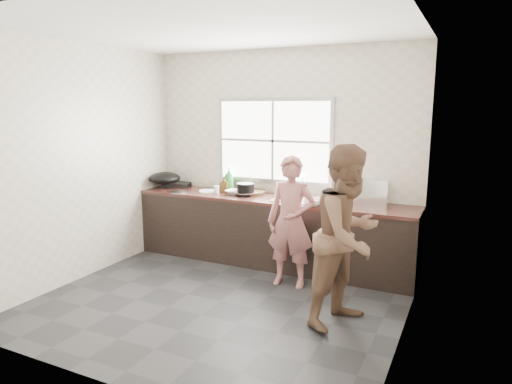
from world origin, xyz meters
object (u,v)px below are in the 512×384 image
at_px(wok, 165,178).
at_px(pot_lid_left, 179,192).
at_px(bottle_green, 229,179).
at_px(pot_lid_right, 208,190).
at_px(person_side, 348,236).
at_px(woman, 291,226).
at_px(cutting_board, 250,192).
at_px(bowl_held, 316,201).
at_px(glass_jar, 216,189).
at_px(bottle_brown_tall, 224,185).
at_px(dish_rack, 369,191).
at_px(bowl_mince, 235,192).
at_px(black_pot, 245,190).
at_px(burner, 178,184).
at_px(plate_food, 208,191).
at_px(bowl_crabs, 313,203).
at_px(bottle_brown_short, 226,183).

relative_size(wok, pot_lid_left, 1.95).
relative_size(bottle_green, pot_lid_right, 1.21).
bearing_deg(person_side, woman, 73.41).
height_order(cutting_board, bowl_held, bowl_held).
height_order(bowl_held, glass_jar, glass_jar).
xyz_separation_m(person_side, glass_jar, (-2.06, 1.15, 0.08)).
relative_size(bowl_held, bottle_brown_tall, 1.04).
bearing_deg(pot_lid_right, bottle_brown_tall, 0.05).
xyz_separation_m(glass_jar, pot_lid_right, (-0.19, 0.10, -0.04)).
bearing_deg(bowl_held, glass_jar, 177.02).
xyz_separation_m(dish_rack, pot_lid_right, (-2.13, -0.16, -0.14)).
bearing_deg(person_side, bottle_brown_tall, 79.57).
height_order(woman, bottle_green, woman).
distance_m(bottle_brown_tall, pot_lid_left, 0.61).
bearing_deg(bottle_brown_tall, bowl_mince, -19.36).
distance_m(bowl_mince, black_pot, 0.17).
relative_size(cutting_board, glass_jar, 4.47).
height_order(woman, wok, woman).
bearing_deg(bowl_mince, bottle_green, 135.13).
relative_size(person_side, bowl_mince, 6.97).
height_order(black_pot, bottle_green, bottle_green).
bearing_deg(bowl_held, woman, -107.42).
bearing_deg(glass_jar, pot_lid_left, -159.48).
bearing_deg(glass_jar, person_side, -29.15).
height_order(cutting_board, bottle_green, bottle_green).
height_order(person_side, burner, person_side).
distance_m(black_pot, bottle_brown_tall, 0.38).
bearing_deg(wok, plate_food, 0.60).
bearing_deg(bowl_crabs, wok, 175.43).
height_order(glass_jar, dish_rack, dish_rack).
bearing_deg(bowl_mince, bowl_held, -5.11).
distance_m(person_side, wok, 3.13).
bearing_deg(plate_food, black_pot, -1.12).
bearing_deg(bottle_green, pot_lid_right, -155.21).
bearing_deg(burner, pot_lid_right, -12.88).
relative_size(person_side, dish_rack, 4.35).
bearing_deg(pot_lid_right, person_side, -29.03).
distance_m(bottle_green, burner, 0.87).
xyz_separation_m(glass_jar, burner, (-0.78, 0.24, -0.02)).
xyz_separation_m(person_side, bowl_held, (-0.66, 1.08, 0.06)).
bearing_deg(bowl_mince, wok, -179.17).
height_order(woman, pot_lid_left, woman).
bearing_deg(bottle_green, glass_jar, -107.37).
bearing_deg(bottle_brown_short, bowl_crabs, -16.91).
bearing_deg(bowl_mince, black_pot, -6.98).
bearing_deg(person_side, cutting_board, 73.36).
relative_size(plate_food, burner, 0.66).
bearing_deg(woman, bowl_crabs, 64.78).
bearing_deg(person_side, bottle_brown_short, 77.28).
distance_m(cutting_board, bowl_mince, 0.19).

